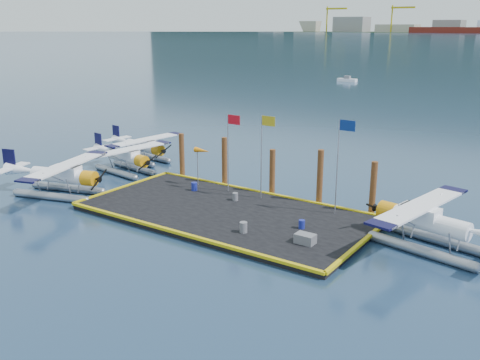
# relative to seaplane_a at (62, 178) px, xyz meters

# --- Properties ---
(ground) EXTENTS (4000.00, 4000.00, 0.00)m
(ground) POSITION_rel_seaplane_a_xyz_m (13.02, 3.48, -1.49)
(ground) COLOR #182A48
(ground) RESTS_ON ground
(dock) EXTENTS (20.00, 10.00, 0.40)m
(dock) POSITION_rel_seaplane_a_xyz_m (13.02, 3.48, -1.29)
(dock) COLOR black
(dock) RESTS_ON ground
(dock_bumpers) EXTENTS (20.25, 10.25, 0.18)m
(dock_bumpers) POSITION_rel_seaplane_a_xyz_m (13.02, 3.48, -1.00)
(dock_bumpers) COLOR gold
(dock_bumpers) RESTS_ON dock
(seaplane_a) EXTENTS (8.92, 9.58, 3.42)m
(seaplane_a) POSITION_rel_seaplane_a_xyz_m (0.00, 0.00, 0.00)
(seaplane_a) COLOR gray
(seaplane_a) RESTS_ON ground
(seaplane_b) EXTENTS (7.94, 8.74, 3.09)m
(seaplane_b) POSITION_rel_seaplane_a_xyz_m (-0.78, 7.53, -0.14)
(seaplane_b) COLOR gray
(seaplane_b) RESTS_ON ground
(seaplane_c) EXTENTS (7.81, 8.62, 3.05)m
(seaplane_c) POSITION_rel_seaplane_a_xyz_m (-2.55, 11.47, -0.16)
(seaplane_c) COLOR gray
(seaplane_c) RESTS_ON ground
(seaplane_d) EXTENTS (9.07, 9.90, 3.50)m
(seaplane_d) POSITION_rel_seaplane_a_xyz_m (26.01, 5.66, 0.04)
(seaplane_d) COLOR gray
(seaplane_d) RESTS_ON ground
(drum_0) EXTENTS (0.46, 0.46, 0.65)m
(drum_0) POSITION_rel_seaplane_a_xyz_m (8.25, 5.91, -0.76)
(drum_0) COLOR navy
(drum_0) RESTS_ON dock
(drum_1) EXTENTS (0.48, 0.48, 0.68)m
(drum_1) POSITION_rel_seaplane_a_xyz_m (16.31, 0.82, -0.75)
(drum_1) COLOR slate
(drum_1) RESTS_ON dock
(drum_2) EXTENTS (0.40, 0.40, 0.56)m
(drum_2) POSITION_rel_seaplane_a_xyz_m (18.98, 3.47, -0.81)
(drum_2) COLOR navy
(drum_2) RESTS_ON dock
(drum_5) EXTENTS (0.41, 0.41, 0.58)m
(drum_5) POSITION_rel_seaplane_a_xyz_m (12.29, 5.70, -0.80)
(drum_5) COLOR slate
(drum_5) RESTS_ON dock
(crate) EXTENTS (1.16, 0.77, 0.58)m
(crate) POSITION_rel_seaplane_a_xyz_m (20.29, 1.46, -0.80)
(crate) COLOR slate
(crate) RESTS_ON dock
(flagpole_red) EXTENTS (1.14, 0.08, 6.00)m
(flagpole_red) POSITION_rel_seaplane_a_xyz_m (10.73, 7.28, 2.91)
(flagpole_red) COLOR gray
(flagpole_red) RESTS_ON dock
(flagpole_yellow) EXTENTS (1.14, 0.08, 6.20)m
(flagpole_yellow) POSITION_rel_seaplane_a_xyz_m (13.73, 7.28, 3.02)
(flagpole_yellow) COLOR gray
(flagpole_yellow) RESTS_ON dock
(flagpole_blue) EXTENTS (1.14, 0.08, 6.50)m
(flagpole_blue) POSITION_rel_seaplane_a_xyz_m (19.72, 7.28, 3.20)
(flagpole_blue) COLOR gray
(flagpole_blue) RESTS_ON dock
(windsock) EXTENTS (1.40, 0.44, 3.12)m
(windsock) POSITION_rel_seaplane_a_xyz_m (8.00, 7.28, 1.74)
(windsock) COLOR gray
(windsock) RESTS_ON dock
(piling_0) EXTENTS (0.44, 0.44, 4.00)m
(piling_0) POSITION_rel_seaplane_a_xyz_m (4.52, 8.88, 0.51)
(piling_0) COLOR #4E2B16
(piling_0) RESTS_ON ground
(piling_1) EXTENTS (0.44, 0.44, 4.20)m
(piling_1) POSITION_rel_seaplane_a_xyz_m (9.02, 8.88, 0.61)
(piling_1) COLOR #4E2B16
(piling_1) RESTS_ON ground
(piling_2) EXTENTS (0.44, 0.44, 3.80)m
(piling_2) POSITION_rel_seaplane_a_xyz_m (13.52, 8.88, 0.41)
(piling_2) COLOR #4E2B16
(piling_2) RESTS_ON ground
(piling_3) EXTENTS (0.44, 0.44, 4.30)m
(piling_3) POSITION_rel_seaplane_a_xyz_m (17.52, 8.88, 0.66)
(piling_3) COLOR #4E2B16
(piling_3) RESTS_ON ground
(piling_4) EXTENTS (0.44, 0.44, 4.00)m
(piling_4) POSITION_rel_seaplane_a_xyz_m (21.52, 8.88, 0.51)
(piling_4) COLOR #4E2B16
(piling_4) RESTS_ON ground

